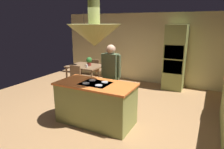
{
  "coord_description": "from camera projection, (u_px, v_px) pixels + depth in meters",
  "views": [
    {
      "loc": [
        2.2,
        -3.72,
        2.22
      ],
      "look_at": [
        0.1,
        0.4,
        1.0
      ],
      "focal_mm": 31.88,
      "sensor_mm": 36.0,
      "label": 1
    }
  ],
  "objects": [
    {
      "name": "range_hood",
      "position": [
        94.0,
        34.0,
        4.06
      ],
      "size": [
        1.1,
        1.1,
        1.0
      ],
      "color": "#8C934C"
    },
    {
      "name": "chair_by_back_wall",
      "position": [
        96.0,
        69.0,
        7.59
      ],
      "size": [
        0.4,
        0.4,
        0.87
      ],
      "rotation": [
        0.0,
        0.0,
        3.14
      ],
      "color": "#856243",
      "rests_on": "ground"
    },
    {
      "name": "person_at_island",
      "position": [
        111.0,
        74.0,
        4.92
      ],
      "size": [
        0.53,
        0.23,
        1.7
      ],
      "color": "tan",
      "rests_on": "ground"
    },
    {
      "name": "oven_tower",
      "position": [
        175.0,
        58.0,
        6.6
      ],
      "size": [
        0.66,
        0.62,
        2.15
      ],
      "color": "#8C934C",
      "rests_on": "ground"
    },
    {
      "name": "kitchen_island",
      "position": [
        96.0,
        103.0,
        4.44
      ],
      "size": [
        1.74,
        0.88,
        0.95
      ],
      "color": "#8C934C",
      "rests_on": "ground"
    },
    {
      "name": "cup_on_table",
      "position": [
        87.0,
        66.0,
        6.61
      ],
      "size": [
        0.07,
        0.07,
        0.09
      ],
      "primitive_type": "cylinder",
      "color": "white",
      "rests_on": "dining_table"
    },
    {
      "name": "dining_table",
      "position": [
        86.0,
        68.0,
        6.95
      ],
      "size": [
        1.15,
        0.95,
        0.76
      ],
      "color": "#856243",
      "rests_on": "ground"
    },
    {
      "name": "chair_facing_island",
      "position": [
        74.0,
        77.0,
        6.39
      ],
      "size": [
        0.4,
        0.4,
        0.87
      ],
      "color": "#856243",
      "rests_on": "ground"
    },
    {
      "name": "wall_back",
      "position": [
        147.0,
        48.0,
        7.38
      ],
      "size": [
        6.8,
        0.1,
        2.55
      ],
      "primitive_type": "cube",
      "color": "beige",
      "rests_on": "ground"
    },
    {
      "name": "pendant_light_over_table",
      "position": [
        84.0,
        33.0,
        6.64
      ],
      "size": [
        0.32,
        0.32,
        0.82
      ],
      "color": "beige"
    },
    {
      "name": "ground",
      "position": [
        101.0,
        118.0,
        4.73
      ],
      "size": [
        8.16,
        8.16,
        0.0
      ],
      "primitive_type": "plane",
      "color": "#AD7F51"
    },
    {
      "name": "potted_plant_on_table",
      "position": [
        89.0,
        61.0,
        6.85
      ],
      "size": [
        0.2,
        0.2,
        0.3
      ],
      "color": "#99382D",
      "rests_on": "dining_table"
    }
  ]
}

